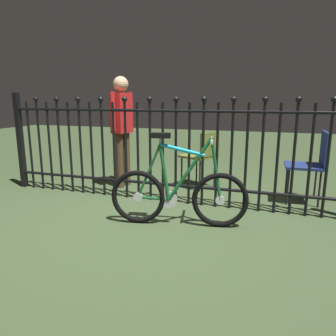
# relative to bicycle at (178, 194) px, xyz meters

# --- Properties ---
(ground_plane) EXTENTS (20.00, 20.00, 0.00)m
(ground_plane) POSITION_rel_bicycle_xyz_m (-0.34, -0.03, -0.33)
(ground_plane) COLOR #3A4C2D
(iron_fence) EXTENTS (4.53, 0.07, 1.35)m
(iron_fence) POSITION_rel_bicycle_xyz_m (-0.43, 0.68, 0.36)
(iron_fence) COLOR black
(iron_fence) RESTS_ON ground
(bicycle) EXTENTS (1.38, 0.42, 0.95)m
(bicycle) POSITION_rel_bicycle_xyz_m (0.00, 0.00, 0.00)
(bicycle) COLOR black
(bicycle) RESTS_ON ground
(chair_olive) EXTENTS (0.57, 0.57, 0.82)m
(chair_olive) POSITION_rel_bicycle_xyz_m (-0.06, 1.44, 0.18)
(chair_olive) COLOR black
(chair_olive) RESTS_ON ground
(chair_navy) EXTENTS (0.45, 0.45, 0.89)m
(chair_navy) POSITION_rel_bicycle_xyz_m (1.35, 1.21, 0.21)
(chair_navy) COLOR black
(chair_navy) RESTS_ON ground
(person_visitor) EXTENTS (0.23, 0.47, 1.58)m
(person_visitor) POSITION_rel_bicycle_xyz_m (-1.19, 1.17, 0.61)
(person_visitor) COLOR #4C3823
(person_visitor) RESTS_ON ground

